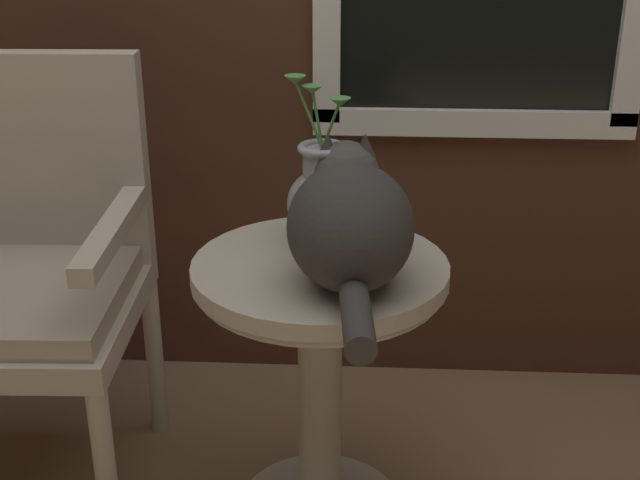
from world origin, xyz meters
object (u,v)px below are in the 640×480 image
(wicker_side_table, at_px, (320,345))
(cat, at_px, (350,221))
(pewter_vase_with_ivy, at_px, (322,195))
(wicker_chair, at_px, (17,262))

(wicker_side_table, xyz_separation_m, cat, (0.06, -0.08, 0.31))
(pewter_vase_with_ivy, bearing_deg, wicker_chair, 177.91)
(cat, bearing_deg, wicker_chair, 164.43)
(wicker_chair, relative_size, cat, 1.71)
(wicker_chair, xyz_separation_m, pewter_vase_with_ivy, (0.69, -0.03, 0.18))
(cat, height_order, pewter_vase_with_ivy, pewter_vase_with_ivy)
(wicker_side_table, height_order, cat, cat)
(wicker_side_table, xyz_separation_m, pewter_vase_with_ivy, (-0.00, 0.11, 0.29))
(wicker_chair, height_order, pewter_vase_with_ivy, wicker_chair)
(wicker_chair, bearing_deg, cat, -15.57)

